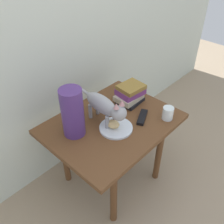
% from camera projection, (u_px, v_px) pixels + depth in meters
% --- Properties ---
extents(ground_plane, '(6.00, 6.00, 0.00)m').
position_uv_depth(ground_plane, '(112.00, 177.00, 1.94)').
color(ground_plane, gray).
extents(back_panel, '(4.00, 0.04, 2.20)m').
position_uv_depth(back_panel, '(59.00, 19.00, 1.50)').
color(back_panel, silver).
rests_on(back_panel, ground).
extents(side_table, '(0.81, 0.63, 0.55)m').
position_uv_depth(side_table, '(112.00, 131.00, 1.64)').
color(side_table, brown).
rests_on(side_table, ground).
extents(plate, '(0.20, 0.20, 0.01)m').
position_uv_depth(plate, '(116.00, 128.00, 1.54)').
color(plate, silver).
rests_on(plate, side_table).
extents(bread_roll, '(0.08, 0.09, 0.05)m').
position_uv_depth(bread_roll, '(113.00, 124.00, 1.52)').
color(bread_roll, '#E0BC7A').
rests_on(bread_roll, plate).
extents(cat, '(0.11, 0.48, 0.23)m').
position_uv_depth(cat, '(105.00, 106.00, 1.51)').
color(cat, '#99999E').
rests_on(cat, side_table).
extents(book_stack, '(0.20, 0.16, 0.13)m').
position_uv_depth(book_stack, '(130.00, 94.00, 1.73)').
color(book_stack, black).
rests_on(book_stack, side_table).
extents(green_vase, '(0.13, 0.13, 0.30)m').
position_uv_depth(green_vase, '(73.00, 113.00, 1.43)').
color(green_vase, '#4C2D72').
rests_on(green_vase, side_table).
extents(candle_jar, '(0.07, 0.07, 0.08)m').
position_uv_depth(candle_jar, '(168.00, 114.00, 1.60)').
color(candle_jar, silver).
rests_on(candle_jar, side_table).
extents(tv_remote, '(0.15, 0.11, 0.02)m').
position_uv_depth(tv_remote, '(142.00, 117.00, 1.62)').
color(tv_remote, black).
rests_on(tv_remote, side_table).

